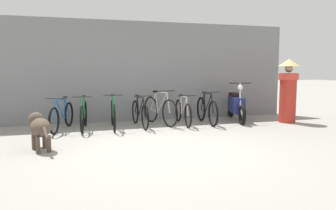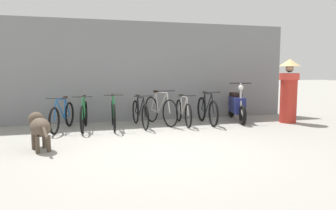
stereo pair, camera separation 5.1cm
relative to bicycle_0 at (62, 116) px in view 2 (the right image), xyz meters
name	(u,v)px [view 2 (the right image)]	position (x,y,z in m)	size (l,w,h in m)	color
ground_plane	(164,150)	(1.79, -2.51, -0.33)	(60.00, 60.00, 0.00)	gray
shop_wall_back	(129,71)	(1.79, 1.01, 1.04)	(9.54, 0.20, 2.75)	slate
bicycle_0	(62,116)	(0.00, 0.00, 0.00)	(0.61, 1.62, 0.81)	black
bicycle_1	(84,115)	(0.49, -0.06, 0.01)	(0.46, 1.67, 0.83)	black
bicycle_2	(113,114)	(1.19, -0.12, 0.02)	(0.46, 1.63, 0.86)	black
bicycle_3	(140,113)	(1.87, -0.04, 0.01)	(0.46, 1.65, 0.81)	black
bicycle_4	(160,110)	(2.43, 0.11, 0.05)	(0.55, 1.61, 0.91)	black
bicycle_5	(183,112)	(3.01, -0.06, 0.00)	(0.46, 1.66, 0.80)	black
bicycle_6	(207,110)	(3.65, -0.13, 0.02)	(0.46, 1.65, 0.87)	black
motorcycle	(237,105)	(4.64, 0.08, 0.10)	(0.67, 1.83, 1.09)	black
stray_dog	(39,126)	(-0.35, -1.85, 0.09)	(0.51, 1.04, 0.66)	#4C3F33
person_in_robes	(289,89)	(5.85, -0.55, 0.58)	(0.60, 0.60, 1.72)	#B72D23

